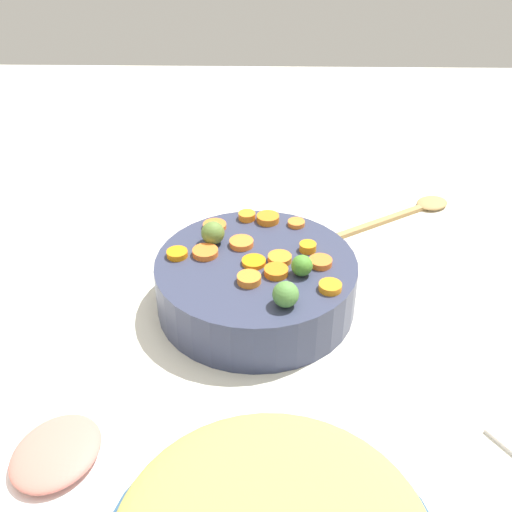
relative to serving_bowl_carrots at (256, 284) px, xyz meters
name	(u,v)px	position (x,y,z in m)	size (l,w,h in m)	color
tabletop	(271,326)	(0.04, 0.02, -0.05)	(2.40, 2.40, 0.02)	silver
serving_bowl_carrots	(256,284)	(0.00, 0.00, 0.00)	(0.29, 0.29, 0.08)	#323750
carrot_slice_0	(249,279)	(0.05, -0.01, 0.04)	(0.03, 0.03, 0.01)	orange
carrot_slice_1	(254,262)	(0.00, 0.00, 0.04)	(0.03, 0.03, 0.01)	orange
carrot_slice_2	(177,254)	(-0.01, -0.11, 0.04)	(0.03, 0.03, 0.01)	orange
carrot_slice_3	(247,216)	(-0.12, -0.02, 0.04)	(0.03, 0.03, 0.01)	orange
carrot_slice_4	(205,252)	(-0.02, -0.07, 0.04)	(0.04, 0.04, 0.01)	orange
carrot_slice_5	(280,258)	(0.00, 0.03, 0.04)	(0.03, 0.03, 0.01)	orange
carrot_slice_6	(330,287)	(0.06, 0.10, 0.04)	(0.03, 0.03, 0.01)	orange
carrot_slice_7	(321,262)	(0.01, 0.09, 0.04)	(0.03, 0.03, 0.01)	orange
carrot_slice_8	(308,247)	(-0.03, 0.08, 0.05)	(0.02, 0.02, 0.01)	orange
carrot_slice_9	(241,243)	(-0.04, -0.02, 0.04)	(0.04, 0.04, 0.01)	orange
carrot_slice_10	(268,218)	(-0.11, 0.02, 0.04)	(0.04, 0.04, 0.01)	orange
carrot_slice_11	(215,226)	(-0.09, -0.07, 0.04)	(0.04, 0.04, 0.01)	orange
carrot_slice_12	(276,271)	(0.03, 0.03, 0.04)	(0.03, 0.03, 0.01)	orange
carrot_slice_13	(296,223)	(-0.10, 0.06, 0.04)	(0.03, 0.03, 0.01)	orange
brussels_sprout_0	(302,266)	(0.03, 0.06, 0.05)	(0.03, 0.03, 0.03)	#458429
brussels_sprout_1	(213,233)	(-0.05, -0.06, 0.06)	(0.04, 0.04, 0.04)	#597833
brussels_sprout_2	(286,294)	(0.10, 0.04, 0.06)	(0.03, 0.03, 0.03)	#4E833A
wooden_spoon	(406,212)	(-0.27, 0.27, -0.03)	(0.20, 0.29, 0.01)	#A6824E
ham_plate	(60,473)	(0.30, -0.21, -0.03)	(0.21, 0.21, 0.01)	white
ham_slice_main	(56,452)	(0.29, -0.21, -0.02)	(0.11, 0.09, 0.02)	#D07566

